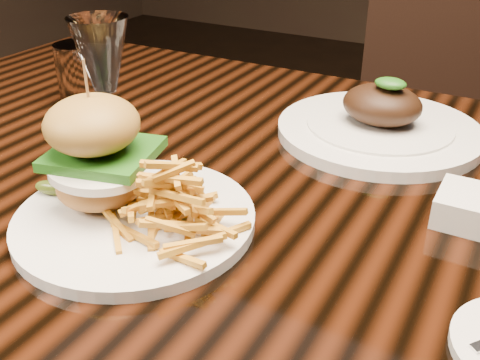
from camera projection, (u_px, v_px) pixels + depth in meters
The scene contains 7 objects.
dining_table at pixel (281, 225), 0.80m from camera, with size 1.60×0.90×0.75m.
burger_plate at pixel (130, 185), 0.64m from camera, with size 0.28×0.28×0.19m.
ramekin at pixel (472, 208), 0.66m from camera, with size 0.08×0.08×0.04m, color silver.
wine_glass at pixel (102, 60), 0.72m from camera, with size 0.08×0.08×0.21m.
water_tumbler at pixel (80, 74), 0.99m from camera, with size 0.08×0.08×0.11m, color white.
far_dish at pixel (379, 125), 0.88m from camera, with size 0.32×0.32×0.10m.
chair_far at pixel (441, 116), 1.52m from camera, with size 0.55×0.56×0.95m.
Camera 1 is at (0.27, -0.62, 1.11)m, focal length 42.00 mm.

